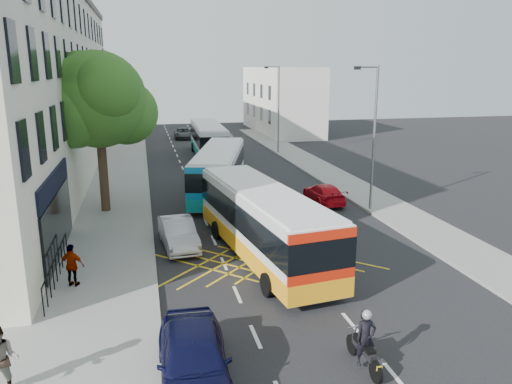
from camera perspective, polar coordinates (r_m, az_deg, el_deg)
ground at (r=16.88m, az=10.96°, el=-14.69°), size 120.00×120.00×0.00m
pavement_left at (r=29.63m, az=-16.74°, el=-2.13°), size 5.00×70.00×0.15m
pavement_right at (r=32.59m, az=12.54°, el=-0.41°), size 3.00×70.00×0.15m
terrace_main at (r=38.73m, az=-24.88°, el=10.92°), size 8.30×45.00×13.50m
terrace_far at (r=68.95m, az=-19.67°, el=10.78°), size 8.00×20.00×10.00m
building_right at (r=63.95m, az=2.85°, el=10.47°), size 6.00×18.00×8.00m
street_tree at (r=28.55m, az=-17.65°, el=9.92°), size 6.30×5.70×8.80m
lamp_near at (r=28.53m, az=13.20°, el=6.82°), size 1.45×0.15×8.00m
lamp_far at (r=47.24m, az=2.48°, el=9.93°), size 1.45×0.15×8.00m
railings at (r=20.42m, az=-21.87°, el=-8.02°), size 0.08×5.60×1.14m
bus_near at (r=21.39m, az=0.83°, el=-3.44°), size 3.94×11.09×3.05m
bus_mid at (r=32.04m, az=-4.24°, el=2.42°), size 5.21×10.98×3.01m
bus_far at (r=46.30m, az=-5.48°, el=6.02°), size 2.88×10.77×3.01m
motorbike at (r=14.45m, az=12.36°, el=-16.30°), size 0.60×1.98×1.75m
parked_car_blue at (r=13.57m, az=-7.13°, el=-18.45°), size 2.01×4.64×1.56m
parked_car_silver at (r=23.18m, az=-8.87°, el=-4.67°), size 1.75×4.12×1.32m
red_hatchback at (r=30.60m, az=7.79°, el=-0.15°), size 1.66×4.03×1.17m
distant_car_grey at (r=58.62m, az=-8.30°, el=6.67°), size 2.15×4.40×1.20m
distant_car_silver at (r=54.07m, az=-3.45°, el=6.18°), size 1.64×3.67×1.23m
pedestrian_near at (r=14.25m, az=-27.19°, el=-16.88°), size 0.94×0.74×1.88m
pedestrian_far at (r=19.76m, az=-20.27°, el=-7.87°), size 1.03×0.71×1.62m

